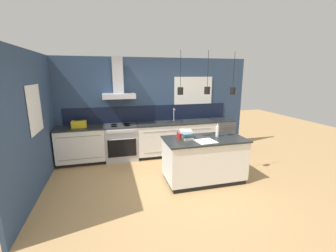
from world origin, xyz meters
TOP-DOWN VIEW (x-y plane):
  - ground_plane at (0.00, 0.00)m, footprint 16.00×16.00m
  - wall_back at (-0.04, 2.00)m, footprint 5.60×2.13m
  - wall_left at (-2.43, 0.70)m, footprint 0.08×3.80m
  - counter_run_left at (-1.79, 1.69)m, footprint 1.16×0.64m
  - counter_run_sink at (0.64, 1.69)m, footprint 2.14×0.64m
  - oven_range at (-0.82, 1.69)m, footprint 0.80×0.66m
  - dishwasher at (2.00, 1.69)m, footprint 0.59×0.65m
  - kitchen_island at (0.75, 0.02)m, footprint 1.64×0.86m
  - bottle_on_island at (1.06, 0.10)m, footprint 0.07×0.07m
  - book_stack at (0.39, 0.13)m, footprint 0.29×0.36m
  - red_supply_box at (0.36, 0.17)m, footprint 0.25×0.18m
  - paper_pile at (0.69, -0.17)m, footprint 0.40×0.39m
  - yellow_toolbox at (-1.80, 1.69)m, footprint 0.34×0.18m

SIDE VIEW (x-z plane):
  - ground_plane at x=0.00m, z-range 0.00..0.00m
  - oven_range at x=-0.82m, z-range 0.00..0.91m
  - dishwasher at x=2.00m, z-range 0.00..0.91m
  - kitchen_island at x=0.75m, z-range 0.00..0.91m
  - counter_run_left at x=-1.79m, z-range 0.01..0.92m
  - counter_run_sink at x=0.64m, z-range -0.17..1.09m
  - paper_pile at x=0.69m, z-range 0.91..0.92m
  - red_supply_box at x=0.36m, z-range 0.91..1.02m
  - yellow_toolbox at x=-1.80m, z-range 0.90..1.09m
  - book_stack at x=0.39m, z-range 0.91..1.07m
  - bottle_on_island at x=1.06m, z-range 0.88..1.18m
  - wall_left at x=-2.43m, z-range 0.00..2.60m
  - wall_back at x=-0.04m, z-range 0.06..2.66m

